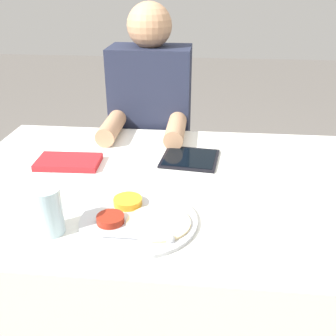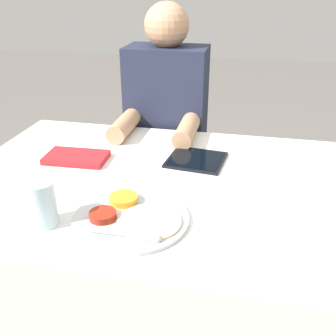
% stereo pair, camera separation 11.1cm
% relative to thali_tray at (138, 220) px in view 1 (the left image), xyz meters
% --- Properties ---
extents(dining_table, '(1.28, 0.85, 0.75)m').
position_rel_thali_tray_xyz_m(dining_table, '(0.05, 0.22, -0.39)').
color(dining_table, silver).
rests_on(dining_table, ground_plane).
extents(thali_tray, '(0.29, 0.29, 0.03)m').
position_rel_thali_tray_xyz_m(thali_tray, '(0.00, 0.00, 0.00)').
color(thali_tray, '#B7BABF').
rests_on(thali_tray, dining_table).
extents(red_notebook, '(0.20, 0.12, 0.02)m').
position_rel_thali_tray_xyz_m(red_notebook, '(-0.28, 0.30, 0.00)').
color(red_notebook, silver).
rests_on(red_notebook, dining_table).
extents(tablet_device, '(0.20, 0.19, 0.01)m').
position_rel_thali_tray_xyz_m(tablet_device, '(0.11, 0.38, -0.00)').
color(tablet_device, black).
rests_on(tablet_device, dining_table).
extents(person_diner, '(0.32, 0.43, 1.22)m').
position_rel_thali_tray_xyz_m(person_diner, '(-0.07, 0.76, -0.18)').
color(person_diner, black).
rests_on(person_diner, ground_plane).
extents(drinking_glass, '(0.07, 0.07, 0.12)m').
position_rel_thali_tray_xyz_m(drinking_glass, '(-0.20, -0.06, 0.05)').
color(drinking_glass, silver).
rests_on(drinking_glass, dining_table).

